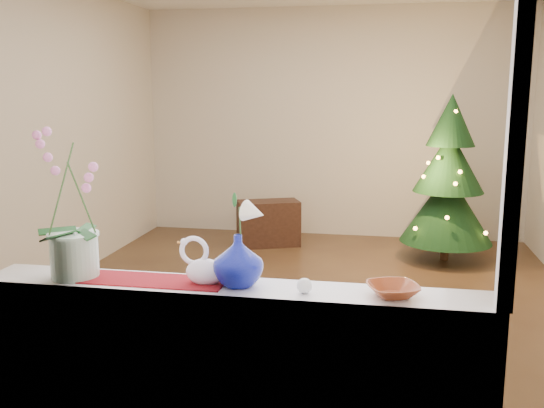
% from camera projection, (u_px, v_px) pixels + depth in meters
% --- Properties ---
extents(ground, '(5.00, 5.00, 0.00)m').
position_uv_depth(ground, '(303.00, 303.00, 5.03)').
color(ground, '#382317').
rests_on(ground, ground).
extents(wall_back, '(4.50, 0.10, 2.70)m').
position_uv_depth(wall_back, '(332.00, 124.00, 7.19)').
color(wall_back, beige).
rests_on(wall_back, ground).
extents(wall_front, '(4.50, 0.10, 2.70)m').
position_uv_depth(wall_front, '(221.00, 190.00, 2.36)').
color(wall_front, beige).
rests_on(wall_front, ground).
extents(wall_left, '(0.10, 5.00, 2.70)m').
position_uv_depth(wall_left, '(44.00, 136.00, 5.18)').
color(wall_left, beige).
rests_on(wall_left, ground).
extents(window_apron, '(2.20, 0.08, 0.88)m').
position_uv_depth(window_apron, '(227.00, 400.00, 2.57)').
color(window_apron, white).
rests_on(window_apron, ground).
extents(windowsill, '(2.20, 0.26, 0.04)m').
position_uv_depth(windowsill, '(231.00, 290.00, 2.57)').
color(windowsill, white).
rests_on(windowsill, window_apron).
extents(window_frame, '(2.22, 0.06, 1.60)m').
position_uv_depth(window_frame, '(222.00, 99.00, 2.33)').
color(window_frame, white).
rests_on(window_frame, windowsill).
extents(runner, '(0.70, 0.20, 0.01)m').
position_uv_depth(runner, '(146.00, 280.00, 2.63)').
color(runner, maroon).
rests_on(runner, windowsill).
extents(orchid_pot, '(0.26, 0.26, 0.66)m').
position_uv_depth(orchid_pot, '(71.00, 204.00, 2.63)').
color(orchid_pot, beige).
rests_on(orchid_pot, windowsill).
extents(swan, '(0.25, 0.15, 0.20)m').
position_uv_depth(swan, '(205.00, 262.00, 2.57)').
color(swan, white).
rests_on(swan, windowsill).
extents(blue_vase, '(0.24, 0.24, 0.25)m').
position_uv_depth(blue_vase, '(238.00, 257.00, 2.54)').
color(blue_vase, '#060D66').
rests_on(blue_vase, windowsill).
extents(lily, '(0.14, 0.08, 0.19)m').
position_uv_depth(lily, '(238.00, 205.00, 2.50)').
color(lily, white).
rests_on(lily, blue_vase).
extents(paperweight, '(0.07, 0.07, 0.06)m').
position_uv_depth(paperweight, '(304.00, 286.00, 2.46)').
color(paperweight, silver).
rests_on(paperweight, windowsill).
extents(amber_dish, '(0.22, 0.22, 0.04)m').
position_uv_depth(amber_dish, '(393.00, 291.00, 2.43)').
color(amber_dish, brown).
rests_on(amber_dish, windowsill).
extents(xmas_tree, '(1.02, 1.02, 1.71)m').
position_uv_depth(xmas_tree, '(448.00, 179.00, 6.16)').
color(xmas_tree, black).
rests_on(xmas_tree, ground).
extents(side_table, '(0.76, 0.58, 0.51)m').
position_uv_depth(side_table, '(268.00, 223.00, 6.86)').
color(side_table, black).
rests_on(side_table, ground).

